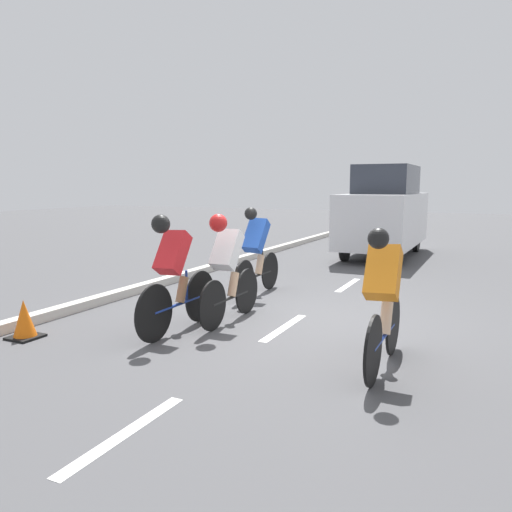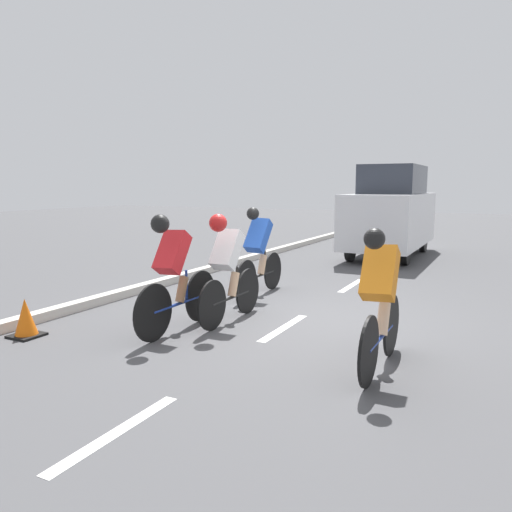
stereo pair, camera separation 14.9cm
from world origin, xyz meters
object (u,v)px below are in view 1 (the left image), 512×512
(cyclist_red, at_px, (174,271))
(traffic_cone, at_px, (24,320))
(cyclist_orange, at_px, (383,298))
(support_car, at_px, (385,212))
(cyclist_blue, at_px, (256,250))
(cyclist_white, at_px, (227,265))

(cyclist_red, height_order, traffic_cone, cyclist_red)
(cyclist_orange, distance_m, support_car, 8.73)
(cyclist_blue, relative_size, traffic_cone, 3.51)
(cyclist_orange, bearing_deg, cyclist_red, -4.19)
(cyclist_blue, bearing_deg, cyclist_red, 90.08)
(cyclist_white, relative_size, cyclist_red, 0.94)
(support_car, bearing_deg, cyclist_white, 85.70)
(support_car, xyz_separation_m, traffic_cone, (2.52, 9.37, -0.95))
(cyclist_white, height_order, traffic_cone, cyclist_white)
(cyclist_white, distance_m, cyclist_blue, 1.78)
(cyclist_red, xyz_separation_m, support_car, (-0.97, -8.35, 0.38))
(cyclist_blue, bearing_deg, cyclist_white, 102.80)
(cyclist_red, relative_size, support_car, 0.41)
(cyclist_orange, height_order, cyclist_blue, cyclist_blue)
(cyclist_white, distance_m, cyclist_red, 0.80)
(cyclist_blue, bearing_deg, traffic_cone, 65.81)
(cyclist_red, xyz_separation_m, traffic_cone, (1.56, 1.02, -0.57))
(cyclist_white, bearing_deg, cyclist_blue, -77.20)
(cyclist_orange, relative_size, cyclist_blue, 0.98)
(cyclist_white, distance_m, support_car, 7.68)
(cyclist_white, distance_m, cyclist_orange, 2.47)
(support_car, bearing_deg, traffic_cone, 74.92)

